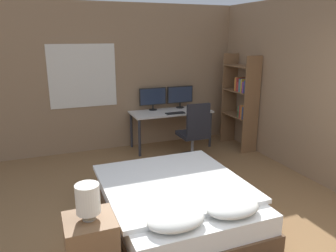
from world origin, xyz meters
TOP-DOWN VIEW (x-y plane):
  - wall_back at (-0.01, 4.21)m, footprint 12.00×0.08m
  - wall_side_right at (2.01, 1.50)m, footprint 0.06×12.00m
  - bed at (-0.40, 1.28)m, footprint 1.59×1.91m
  - nightstand at (-1.45, 0.74)m, footprint 0.44×0.44m
  - bedside_lamp at (-1.45, 0.74)m, footprint 0.21×0.21m
  - desk at (0.56, 3.82)m, footprint 1.54×0.65m
  - monitor_left at (0.28, 4.04)m, footprint 0.53×0.16m
  - monitor_right at (0.85, 4.04)m, footprint 0.53×0.16m
  - keyboard at (0.56, 3.60)m, footprint 0.36×0.13m
  - computer_mouse at (0.83, 3.60)m, footprint 0.07×0.05m
  - office_chair at (0.68, 3.03)m, footprint 0.52×0.52m
  - bookshelf at (1.80, 3.28)m, footprint 0.33×0.78m

SIDE VIEW (x-z plane):
  - bed at x=-0.40m, z-range -0.04..0.53m
  - nightstand at x=-1.45m, z-range 0.00..0.60m
  - office_chair at x=0.68m, z-range -0.10..0.93m
  - desk at x=0.56m, z-range 0.28..1.00m
  - keyboard at x=0.56m, z-range 0.72..0.74m
  - computer_mouse at x=0.83m, z-range 0.72..0.76m
  - bedside_lamp at x=-1.45m, z-range 0.62..0.95m
  - monitor_left at x=0.28m, z-range 0.75..1.19m
  - monitor_right at x=0.85m, z-range 0.75..1.19m
  - bookshelf at x=1.80m, z-range 0.11..1.90m
  - wall_side_right at x=2.01m, z-range 0.00..2.70m
  - wall_back at x=-0.01m, z-range 0.00..2.70m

